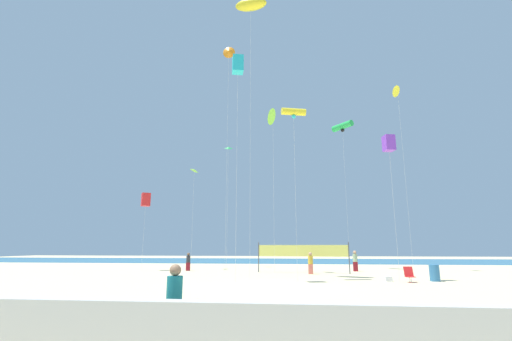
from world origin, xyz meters
TOP-DOWN VIEW (x-y plane):
  - ground_plane at (0.00, 0.00)m, footprint 120.00×120.00m
  - ocean_band at (0.00, 34.65)m, footprint 120.00×20.00m
  - boardwalk_ledge at (0.00, -11.87)m, footprint 28.00×0.44m
  - mother_figure at (-1.51, -10.84)m, footprint 0.38×0.38m
  - toddler_figure at (-0.91, -10.90)m, footprint 0.20×0.20m
  - beachgoer_charcoal_shirt at (-8.10, 11.61)m, footprint 0.35×0.35m
  - beachgoer_sage_shirt at (6.23, 12.55)m, footprint 0.39×0.39m
  - beachgoer_mustard_shirt at (2.35, 9.00)m, footprint 0.37×0.37m
  - folding_beach_chair at (7.94, 3.32)m, footprint 0.52×0.65m
  - trash_barrel at (9.64, 4.10)m, footprint 0.58×0.58m
  - volleyball_net at (1.76, 10.21)m, footprint 7.27×1.08m
  - beach_handbag at (6.80, 3.54)m, footprint 0.38×0.19m
  - kite_yellow_inflatable at (-1.85, 5.33)m, footprint 3.04×1.82m
  - kite_green_tube at (6.16, 15.54)m, footprint 2.04×2.21m
  - kite_orange_delta at (-4.74, 11.12)m, footprint 1.17×0.31m
  - kite_lime_diamond at (-8.44, 13.67)m, footprint 0.86×0.85m
  - kite_yellow_delta at (11.26, 13.70)m, footprint 0.73×1.18m
  - kite_yellow_tube at (1.35, 3.98)m, footprint 1.75×0.92m
  - kite_violet_box at (7.61, 4.25)m, footprint 0.79×0.79m
  - kite_lime_delta at (-0.51, 10.28)m, footprint 1.03×1.40m
  - kite_green_diamond at (-5.88, 17.45)m, footprint 0.80×0.81m
  - kite_cyan_box at (-2.27, 2.06)m, footprint 0.88×0.88m
  - kite_red_box at (-12.26, 11.48)m, footprint 1.02×1.02m

SIDE VIEW (x-z plane):
  - ground_plane at x=0.00m, z-range 0.00..0.00m
  - ocean_band at x=0.00m, z-range 0.00..0.01m
  - beach_handbag at x=6.80m, z-range 0.00..0.30m
  - toddler_figure at x=-0.91m, z-range 0.03..0.89m
  - folding_beach_chair at x=7.94m, z-range 0.02..0.91m
  - boardwalk_ledge at x=0.00m, z-range 0.00..0.96m
  - trash_barrel at x=9.64m, z-range 0.00..0.98m
  - beachgoer_charcoal_shirt at x=-8.10m, z-range 0.05..1.58m
  - beachgoer_mustard_shirt at x=2.35m, z-range 0.06..1.68m
  - mother_figure at x=-1.51m, z-range 0.06..1.70m
  - beachgoer_sage_shirt at x=6.23m, z-range 0.06..1.77m
  - volleyball_net at x=1.76m, z-range 0.43..2.83m
  - kite_red_box at x=-12.26m, z-range 2.82..9.65m
  - kite_violet_box at x=7.61m, z-range 4.12..13.45m
  - kite_lime_diamond at x=-8.44m, z-range 4.49..14.07m
  - kite_yellow_tube at x=1.35m, z-range 5.44..16.87m
  - kite_green_diamond at x=-5.88m, z-range 6.05..18.86m
  - kite_lime_delta at x=-0.51m, z-range 6.24..20.23m
  - kite_green_tube at x=6.16m, z-range 6.77..21.02m
  - kite_cyan_box at x=-2.27m, z-range 6.67..21.20m
  - kite_yellow_delta at x=11.26m, z-range 7.97..25.12m
  - kite_orange_delta at x=-4.74m, z-range 9.82..30.76m
  - kite_yellow_inflatable at x=-1.85m, z-range 10.07..31.74m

